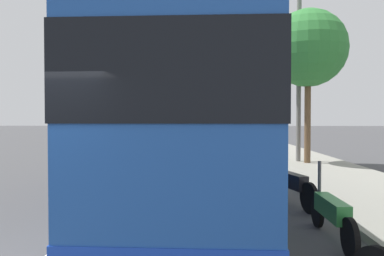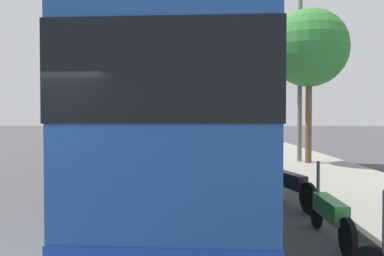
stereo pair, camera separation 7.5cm
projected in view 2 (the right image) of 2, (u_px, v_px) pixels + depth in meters
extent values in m
cube|color=gray|center=(322.00, 170.00, 14.28)|extent=(110.00, 3.60, 0.14)
cube|color=silver|center=(149.00, 170.00, 14.60)|extent=(110.00, 0.16, 0.01)
cube|color=#1E4C9E|center=(192.00, 122.00, 9.14)|extent=(10.74, 2.61, 3.20)
cube|color=black|center=(192.00, 99.00, 9.13)|extent=(10.78, 2.65, 1.10)
cube|color=#193FB2|center=(192.00, 176.00, 9.18)|extent=(10.77, 2.64, 0.16)
cylinder|color=black|center=(165.00, 164.00, 12.67)|extent=(1.00, 0.31, 1.00)
cylinder|color=black|center=(232.00, 164.00, 12.53)|extent=(1.00, 0.31, 1.00)
cylinder|color=black|center=(107.00, 215.00, 5.83)|extent=(1.00, 0.31, 1.00)
cylinder|color=black|center=(253.00, 218.00, 5.69)|extent=(1.00, 0.31, 1.00)
cylinder|color=black|center=(316.00, 211.00, 6.91)|extent=(0.59, 0.08, 0.59)
cylinder|color=black|center=(348.00, 238.00, 5.34)|extent=(0.59, 0.08, 0.59)
cube|color=#338C3F|center=(330.00, 208.00, 6.12)|extent=(1.18, 0.25, 0.31)
cylinder|color=#4C4C51|center=(318.00, 180.00, 6.78)|extent=(0.06, 0.06, 0.70)
cylinder|color=black|center=(273.00, 184.00, 9.60)|extent=(0.67, 0.25, 0.67)
cylinder|color=black|center=(309.00, 198.00, 7.89)|extent=(0.67, 0.25, 0.67)
cube|color=black|center=(289.00, 180.00, 8.74)|extent=(1.33, 0.58, 0.34)
cylinder|color=#4C4C51|center=(275.00, 162.00, 9.45)|extent=(0.06, 0.06, 0.70)
cube|color=#2D7238|center=(204.00, 132.00, 40.45)|extent=(4.54, 2.06, 0.82)
cube|color=black|center=(204.00, 126.00, 40.37)|extent=(2.15, 1.75, 0.50)
cylinder|color=black|center=(198.00, 134.00, 42.00)|extent=(0.65, 0.27, 0.64)
cylinder|color=black|center=(212.00, 134.00, 41.81)|extent=(0.65, 0.27, 0.64)
cylinder|color=black|center=(196.00, 135.00, 39.10)|extent=(0.65, 0.27, 0.64)
cylinder|color=black|center=(211.00, 135.00, 38.91)|extent=(0.65, 0.27, 0.64)
cube|color=gold|center=(211.00, 136.00, 32.92)|extent=(4.53, 2.15, 0.74)
cube|color=black|center=(211.00, 129.00, 32.85)|extent=(2.14, 1.83, 0.46)
cylinder|color=black|center=(200.00, 138.00, 34.36)|extent=(0.65, 0.27, 0.64)
cylinder|color=black|center=(219.00, 138.00, 34.40)|extent=(0.65, 0.27, 0.64)
cylinder|color=black|center=(202.00, 139.00, 31.45)|extent=(0.65, 0.27, 0.64)
cylinder|color=black|center=(222.00, 139.00, 31.49)|extent=(0.65, 0.27, 0.64)
cube|color=gold|center=(176.00, 129.00, 55.22)|extent=(4.03, 1.93, 0.72)
cube|color=black|center=(176.00, 125.00, 55.16)|extent=(1.99, 1.69, 0.56)
cylinder|color=black|center=(180.00, 131.00, 53.85)|extent=(0.65, 0.25, 0.64)
cylinder|color=black|center=(170.00, 131.00, 54.01)|extent=(0.65, 0.25, 0.64)
cylinder|color=black|center=(183.00, 130.00, 56.44)|extent=(0.65, 0.25, 0.64)
cylinder|color=black|center=(172.00, 130.00, 56.60)|extent=(0.65, 0.25, 0.64)
cube|color=#2D7238|center=(177.00, 131.00, 45.19)|extent=(4.32, 2.04, 0.80)
cube|color=black|center=(177.00, 125.00, 45.28)|extent=(2.27, 1.78, 0.60)
cylinder|color=black|center=(184.00, 134.00, 43.80)|extent=(0.65, 0.25, 0.64)
cylinder|color=black|center=(170.00, 134.00, 43.79)|extent=(0.65, 0.25, 0.64)
cylinder|color=black|center=(184.00, 133.00, 46.59)|extent=(0.65, 0.25, 0.64)
cylinder|color=black|center=(171.00, 133.00, 46.58)|extent=(0.65, 0.25, 0.64)
cylinder|color=brown|center=(309.00, 119.00, 15.93)|extent=(0.26, 0.26, 4.06)
sphere|color=#337F38|center=(309.00, 48.00, 15.86)|extent=(3.31, 3.31, 3.31)
cylinder|color=slate|center=(300.00, 76.00, 16.49)|extent=(0.20, 0.20, 7.89)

